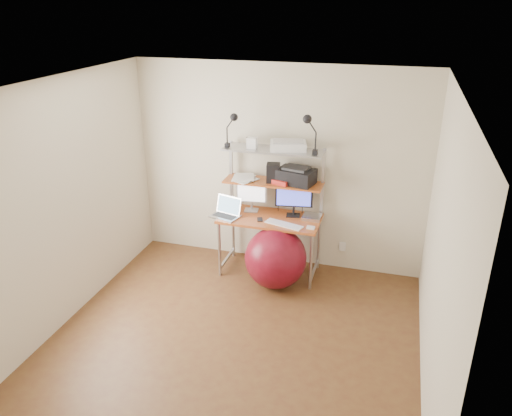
# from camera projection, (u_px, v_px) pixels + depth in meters

# --- Properties ---
(room) EXTENTS (3.60, 3.60, 3.60)m
(room) POSITION_uv_depth(u_px,v_px,m) (230.00, 229.00, 4.49)
(room) COLOR brown
(room) RESTS_ON ground
(computer_desk) EXTENTS (1.20, 0.60, 1.57)m
(computer_desk) POSITION_uv_depth(u_px,v_px,m) (272.00, 199.00, 5.93)
(computer_desk) COLOR #B95E24
(computer_desk) RESTS_ON ground
(desktop) EXTENTS (1.20, 0.60, 0.00)m
(desktop) POSITION_uv_depth(u_px,v_px,m) (270.00, 217.00, 5.96)
(desktop) COLOR #B95E24
(desktop) RESTS_ON computer_desk
(mid_shelf) EXTENTS (1.18, 0.34, 0.00)m
(mid_shelf) POSITION_uv_depth(u_px,v_px,m) (273.00, 182.00, 5.92)
(mid_shelf) COLOR #B95E24
(mid_shelf) RESTS_ON computer_desk
(top_shelf) EXTENTS (1.18, 0.34, 0.00)m
(top_shelf) POSITION_uv_depth(u_px,v_px,m) (274.00, 149.00, 5.76)
(top_shelf) COLOR #A7A7AC
(top_shelf) RESTS_ON computer_desk
(floor) EXTENTS (3.60, 3.60, 0.00)m
(floor) POSITION_uv_depth(u_px,v_px,m) (233.00, 341.00, 4.98)
(floor) COLOR brown
(floor) RESTS_ON ground
(wall_outlet) EXTENTS (0.08, 0.01, 0.12)m
(wall_outlet) POSITION_uv_depth(u_px,v_px,m) (342.00, 246.00, 6.22)
(wall_outlet) COLOR silver
(wall_outlet) RESTS_ON room
(monitor_silver) EXTENTS (0.37, 0.15, 0.42)m
(monitor_silver) POSITION_uv_depth(u_px,v_px,m) (252.00, 194.00, 6.08)
(monitor_silver) COLOR #B9B8BD
(monitor_silver) RESTS_ON desktop
(monitor_black) EXTENTS (0.45, 0.15, 0.45)m
(monitor_black) POSITION_uv_depth(u_px,v_px,m) (294.00, 198.00, 5.93)
(monitor_black) COLOR black
(monitor_black) RESTS_ON desktop
(laptop) EXTENTS (0.40, 0.35, 0.29)m
(laptop) POSITION_uv_depth(u_px,v_px,m) (227.00, 212.00, 5.99)
(laptop) COLOR #BBBBC0
(laptop) RESTS_ON desktop
(keyboard) EXTENTS (0.47, 0.25, 0.01)m
(keyboard) POSITION_uv_depth(u_px,v_px,m) (284.00, 224.00, 5.77)
(keyboard) COLOR silver
(keyboard) RESTS_ON desktop
(mouse) EXTENTS (0.09, 0.06, 0.03)m
(mouse) POSITION_uv_depth(u_px,v_px,m) (311.00, 228.00, 5.67)
(mouse) COLOR silver
(mouse) RESTS_ON desktop
(mac_mini) EXTENTS (0.22, 0.22, 0.04)m
(mac_mini) POSITION_uv_depth(u_px,v_px,m) (312.00, 217.00, 5.93)
(mac_mini) COLOR #BBBBC0
(mac_mini) RESTS_ON desktop
(phone) EXTENTS (0.10, 0.13, 0.01)m
(phone) POSITION_uv_depth(u_px,v_px,m) (260.00, 220.00, 5.90)
(phone) COLOR black
(phone) RESTS_ON desktop
(printer) EXTENTS (0.48, 0.38, 0.20)m
(printer) POSITION_uv_depth(u_px,v_px,m) (296.00, 176.00, 5.83)
(printer) COLOR black
(printer) RESTS_ON mid_shelf
(nas_cube) EXTENTS (0.18, 0.18, 0.22)m
(nas_cube) POSITION_uv_depth(u_px,v_px,m) (273.00, 173.00, 5.87)
(nas_cube) COLOR black
(nas_cube) RESTS_ON mid_shelf
(red_box) EXTENTS (0.23, 0.19, 0.05)m
(red_box) POSITION_uv_depth(u_px,v_px,m) (281.00, 182.00, 5.83)
(red_box) COLOR #B2231C
(red_box) RESTS_ON mid_shelf
(scanner) EXTENTS (0.46, 0.36, 0.11)m
(scanner) POSITION_uv_depth(u_px,v_px,m) (288.00, 145.00, 5.72)
(scanner) COLOR silver
(scanner) RESTS_ON top_shelf
(box_white) EXTENTS (0.11, 0.10, 0.13)m
(box_white) POSITION_uv_depth(u_px,v_px,m) (252.00, 143.00, 5.77)
(box_white) COLOR silver
(box_white) RESTS_ON top_shelf
(box_grey) EXTENTS (0.12, 0.12, 0.10)m
(box_grey) POSITION_uv_depth(u_px,v_px,m) (251.00, 142.00, 5.86)
(box_grey) COLOR #2D2C2F
(box_grey) RESTS_ON top_shelf
(clip_lamp_left) EXTENTS (0.16, 0.09, 0.41)m
(clip_lamp_left) POSITION_uv_depth(u_px,v_px,m) (233.00, 123.00, 5.69)
(clip_lamp_left) COLOR black
(clip_lamp_left) RESTS_ON top_shelf
(clip_lamp_right) EXTENTS (0.18, 0.10, 0.45)m
(clip_lamp_right) POSITION_uv_depth(u_px,v_px,m) (309.00, 126.00, 5.44)
(clip_lamp_right) COLOR black
(clip_lamp_right) RESTS_ON top_shelf
(exercise_ball) EXTENTS (0.73, 0.73, 0.73)m
(exercise_ball) POSITION_uv_depth(u_px,v_px,m) (276.00, 258.00, 5.82)
(exercise_ball) COLOR maroon
(exercise_ball) RESTS_ON floor
(paper_stack) EXTENTS (0.36, 0.43, 0.02)m
(paper_stack) POSITION_uv_depth(u_px,v_px,m) (244.00, 178.00, 6.00)
(paper_stack) COLOR white
(paper_stack) RESTS_ON mid_shelf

